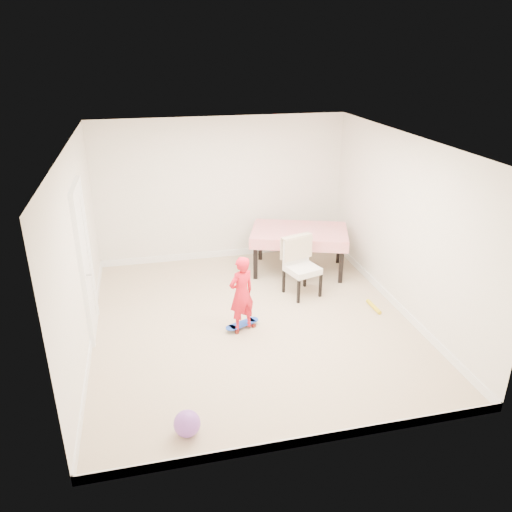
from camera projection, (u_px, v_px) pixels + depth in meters
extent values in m
plane|color=tan|center=(252.00, 322.00, 7.27)|extent=(5.00, 5.00, 0.00)
cube|color=white|center=(252.00, 144.00, 6.25)|extent=(4.50, 5.00, 0.04)
cube|color=silver|center=(222.00, 190.00, 8.98)|extent=(4.50, 0.04, 2.60)
cube|color=silver|center=(312.00, 334.00, 4.54)|extent=(4.50, 0.04, 2.60)
cube|color=silver|center=(80.00, 253.00, 6.30)|extent=(0.04, 5.00, 2.60)
cube|color=silver|center=(402.00, 226.00, 7.22)|extent=(0.04, 5.00, 2.60)
cube|color=white|center=(86.00, 263.00, 6.67)|extent=(0.11, 0.94, 2.11)
cube|color=white|center=(224.00, 253.00, 9.48)|extent=(4.50, 0.02, 0.12)
cube|color=white|center=(306.00, 440.00, 5.01)|extent=(4.50, 0.02, 0.12)
cube|color=white|center=(92.00, 337.00, 6.78)|extent=(0.02, 5.00, 0.12)
cube|color=white|center=(394.00, 302.00, 7.71)|extent=(0.02, 5.00, 0.12)
imported|color=red|center=(242.00, 296.00, 6.84)|extent=(0.47, 0.40, 1.09)
sphere|color=purple|center=(187.00, 424.00, 5.12)|extent=(0.28, 0.28, 0.28)
cylinder|color=gold|center=(374.00, 307.00, 7.62)|extent=(0.07, 0.40, 0.06)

